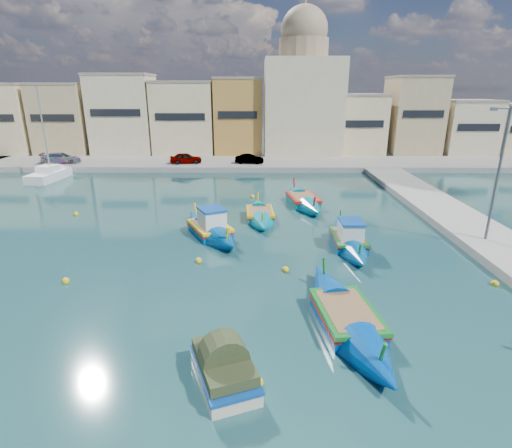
# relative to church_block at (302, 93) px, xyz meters

# --- Properties ---
(ground) EXTENTS (160.00, 160.00, 0.00)m
(ground) POSITION_rel_church_block_xyz_m (-10.00, -40.00, -8.41)
(ground) COLOR #153540
(ground) RESTS_ON ground
(north_quay) EXTENTS (80.00, 8.00, 0.60)m
(north_quay) POSITION_rel_church_block_xyz_m (-10.00, -8.00, -8.11)
(north_quay) COLOR gray
(north_quay) RESTS_ON ground
(north_townhouses) EXTENTS (83.20, 7.87, 10.19)m
(north_townhouses) POSITION_rel_church_block_xyz_m (-3.32, -0.64, -3.41)
(north_townhouses) COLOR beige
(north_townhouses) RESTS_ON ground
(church_block) EXTENTS (10.00, 10.00, 19.10)m
(church_block) POSITION_rel_church_block_xyz_m (0.00, 0.00, 0.00)
(church_block) COLOR beige
(church_block) RESTS_ON ground
(quay_street_lamp) EXTENTS (1.18, 0.16, 8.00)m
(quay_street_lamp) POSITION_rel_church_block_xyz_m (7.44, -34.00, -4.07)
(quay_street_lamp) COLOR #595B60
(quay_street_lamp) RESTS_ON ground
(parked_cars) EXTENTS (26.01, 2.50, 1.25)m
(parked_cars) POSITION_rel_church_block_xyz_m (-19.62, -9.50, -7.20)
(parked_cars) COLOR #4C1919
(parked_cars) RESTS_ON north_quay
(luzzu_turquoise_cabin) EXTENTS (1.95, 8.14, 2.60)m
(luzzu_turquoise_cabin) POSITION_rel_church_block_xyz_m (-0.49, -33.82, -8.09)
(luzzu_turquoise_cabin) COLOR #0055A0
(luzzu_turquoise_cabin) RESTS_ON ground
(luzzu_blue_cabin) EXTENTS (5.39, 8.11, 2.87)m
(luzzu_blue_cabin) POSITION_rel_church_block_xyz_m (-8.94, -32.01, -8.06)
(luzzu_blue_cabin) COLOR #005099
(luzzu_blue_cabin) RESTS_ON ground
(luzzu_cyan_mid) EXTENTS (3.34, 8.92, 2.57)m
(luzzu_cyan_mid) POSITION_rel_church_block_xyz_m (-2.24, -24.87, -8.14)
(luzzu_cyan_mid) COLOR #007B9C
(luzzu_cyan_mid) RESTS_ON ground
(luzzu_green) EXTENTS (2.27, 7.31, 2.27)m
(luzzu_green) POSITION_rel_church_block_xyz_m (-5.74, -28.67, -8.16)
(luzzu_green) COLOR #00849E
(luzzu_green) RESTS_ON ground
(luzzu_blue_south) EXTENTS (3.17, 9.13, 2.58)m
(luzzu_blue_south) POSITION_rel_church_block_xyz_m (-2.40, -42.30, -8.14)
(luzzu_blue_south) COLOR #0045A6
(luzzu_blue_south) RESTS_ON ground
(tender_near) EXTENTS (2.55, 3.36, 1.47)m
(tender_near) POSITION_rel_church_block_xyz_m (-6.95, -45.55, -7.95)
(tender_near) COLOR beige
(tender_near) RESTS_ON ground
(yacht_north) EXTENTS (2.75, 7.64, 10.00)m
(yacht_north) POSITION_rel_church_block_xyz_m (-27.18, -14.21, -8.01)
(yacht_north) COLOR white
(yacht_north) RESTS_ON ground
(mooring_buoys) EXTENTS (25.10, 23.29, 0.36)m
(mooring_buoys) POSITION_rel_church_block_xyz_m (-7.84, -35.38, -8.33)
(mooring_buoys) COLOR yellow
(mooring_buoys) RESTS_ON ground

